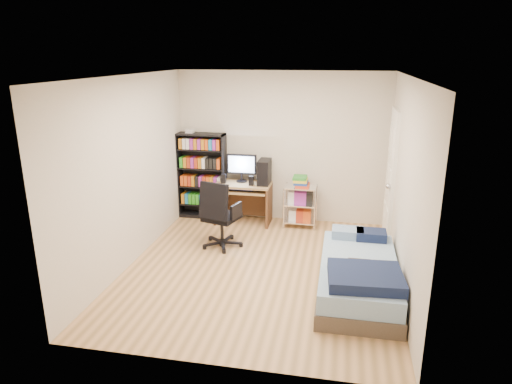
% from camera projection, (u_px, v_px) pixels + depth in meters
% --- Properties ---
extents(room, '(3.58, 4.08, 2.58)m').
position_uv_depth(room, '(260.00, 179.00, 5.71)').
color(room, tan).
rests_on(room, ground).
extents(media_shelf, '(0.83, 0.28, 1.53)m').
position_uv_depth(media_shelf, '(202.00, 175.00, 7.83)').
color(media_shelf, black).
rests_on(media_shelf, room).
extents(computer_desk, '(0.92, 0.53, 1.16)m').
position_uv_depth(computer_desk, '(249.00, 187.00, 7.62)').
color(computer_desk, '#A08152').
rests_on(computer_desk, room).
extents(office_chair, '(0.75, 0.75, 1.02)m').
position_uv_depth(office_chair, '(220.00, 226.00, 6.70)').
color(office_chair, black).
rests_on(office_chair, room).
extents(wire_cart, '(0.53, 0.39, 0.85)m').
position_uv_depth(wire_cart, '(301.00, 194.00, 7.44)').
color(wire_cart, white).
rests_on(wire_cart, room).
extents(bed, '(0.92, 1.84, 0.53)m').
position_uv_depth(bed, '(359.00, 276.00, 5.41)').
color(bed, brown).
rests_on(bed, room).
extents(door, '(0.12, 0.80, 2.00)m').
position_uv_depth(door, '(391.00, 177.00, 6.74)').
color(door, white).
rests_on(door, room).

